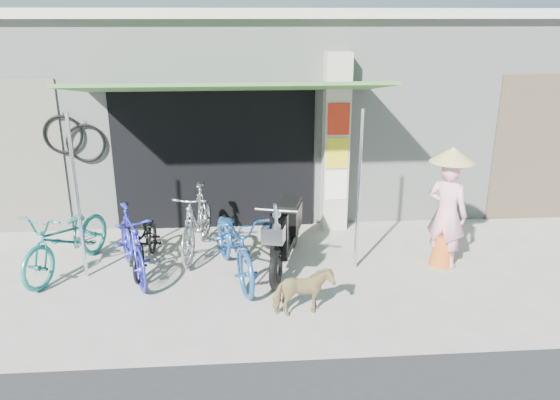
{
  "coord_description": "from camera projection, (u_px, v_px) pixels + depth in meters",
  "views": [
    {
      "loc": [
        -0.76,
        -6.5,
        3.54
      ],
      "look_at": [
        -0.2,
        1.0,
        1.0
      ],
      "focal_mm": 35.0,
      "sensor_mm": 36.0,
      "label": 1
    }
  ],
  "objects": [
    {
      "name": "ground",
      "position": [
        300.0,
        294.0,
        7.33
      ],
      "size": [
        80.0,
        80.0,
        0.0
      ],
      "primitive_type": "plane",
      "color": "#A8A397",
      "rests_on": "ground"
    },
    {
      "name": "bicycle_shop",
      "position": [
        275.0,
        101.0,
        11.55
      ],
      "size": [
        12.3,
        5.3,
        3.66
      ],
      "color": "#A0A59D",
      "rests_on": "ground"
    },
    {
      "name": "shop_pillar",
      "position": [
        335.0,
        143.0,
        9.22
      ],
      "size": [
        0.42,
        0.44,
        3.0
      ],
      "color": "#BCB2A0",
      "rests_on": "ground"
    },
    {
      "name": "awning",
      "position": [
        229.0,
        90.0,
        7.99
      ],
      "size": [
        4.6,
        1.88,
        2.72
      ],
      "color": "#3A692F",
      "rests_on": "ground"
    },
    {
      "name": "bike_teal",
      "position": [
        67.0,
        239.0,
        7.84
      ],
      "size": [
        1.29,
        2.01,
        1.0
      ],
      "primitive_type": "imported",
      "rotation": [
        0.0,
        0.0,
        -0.36
      ],
      "color": "#1C8278",
      "rests_on": "ground"
    },
    {
      "name": "bike_blue",
      "position": [
        132.0,
        243.0,
        7.67
      ],
      "size": [
        1.05,
        1.74,
        1.01
      ],
      "primitive_type": "imported",
      "rotation": [
        0.0,
        0.0,
        0.37
      ],
      "color": "#22249F",
      "rests_on": "ground"
    },
    {
      "name": "bike_black",
      "position": [
        146.0,
        241.0,
        7.99
      ],
      "size": [
        0.59,
        1.57,
        0.82
      ],
      "primitive_type": "imported",
      "rotation": [
        0.0,
        0.0,
        -0.03
      ],
      "color": "black",
      "rests_on": "ground"
    },
    {
      "name": "bike_silver",
      "position": [
        197.0,
        221.0,
        8.43
      ],
      "size": [
        0.81,
        1.85,
        1.08
      ],
      "primitive_type": "imported",
      "rotation": [
        0.0,
        0.0,
        -0.18
      ],
      "color": "#B5B5BA",
      "rests_on": "ground"
    },
    {
      "name": "bike_navy",
      "position": [
        235.0,
        243.0,
        7.66
      ],
      "size": [
        1.15,
        2.08,
        1.04
      ],
      "primitive_type": "imported",
      "rotation": [
        0.0,
        0.0,
        0.25
      ],
      "color": "#1F5090",
      "rests_on": "ground"
    },
    {
      "name": "street_dog",
      "position": [
        303.0,
        292.0,
        6.72
      ],
      "size": [
        0.8,
        0.49,
        0.63
      ],
      "primitive_type": "imported",
      "rotation": [
        0.0,
        0.0,
        1.78
      ],
      "color": "tan",
      "rests_on": "ground"
    },
    {
      "name": "moped",
      "position": [
        286.0,
        232.0,
        8.04
      ],
      "size": [
        0.78,
        1.97,
        1.14
      ],
      "rotation": [
        0.0,
        0.0,
        -0.27
      ],
      "color": "black",
      "rests_on": "ground"
    },
    {
      "name": "nun",
      "position": [
        447.0,
        208.0,
        7.92
      ],
      "size": [
        0.7,
        0.69,
        1.81
      ],
      "rotation": [
        0.0,
        0.0,
        2.38
      ],
      "color": "pink",
      "rests_on": "ground"
    }
  ]
}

